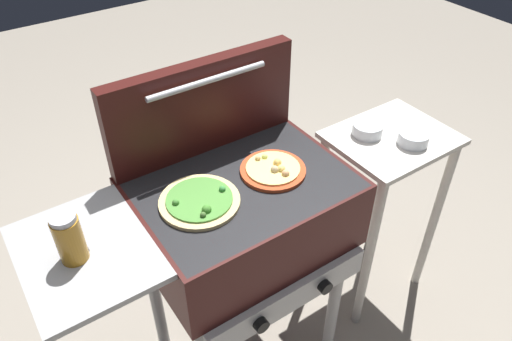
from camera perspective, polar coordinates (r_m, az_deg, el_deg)
name	(u,v)px	position (r m, az deg, el deg)	size (l,w,h in m)	color
grill	(240,219)	(1.54, -1.88, -5.68)	(0.96, 0.53, 0.90)	#38110F
grill_lid_open	(203,107)	(1.52, -6.18, 7.39)	(0.63, 0.08, 0.30)	#38110F
pizza_veggie	(200,201)	(1.39, -6.57, -3.55)	(0.23, 0.23, 0.04)	#E0C17F
pizza_cheese	(273,169)	(1.49, 2.02, 0.13)	(0.20, 0.20, 0.03)	#C64723
sauce_jar	(69,238)	(1.27, -20.91, -7.35)	(0.07, 0.07, 0.14)	#B77A1E
prep_table	(382,185)	(2.02, 14.48, -1.65)	(0.44, 0.36, 0.81)	beige
topping_bowl_near	(367,130)	(1.85, 12.83, 4.65)	(0.11, 0.11, 0.04)	silver
topping_bowl_far	(413,138)	(1.85, 17.82, 3.57)	(0.11, 0.11, 0.04)	silver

